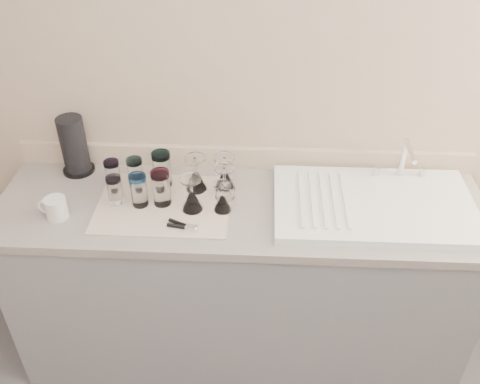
# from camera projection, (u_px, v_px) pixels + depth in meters

# --- Properties ---
(room_envelope) EXTENTS (3.54, 3.50, 2.52)m
(room_envelope) POSITION_uv_depth(u_px,v_px,m) (206.00, 333.00, 0.88)
(room_envelope) COLOR #515156
(room_envelope) RESTS_ON ground
(counter_unit) EXTENTS (2.06, 0.62, 0.90)m
(counter_unit) POSITION_uv_depth(u_px,v_px,m) (241.00, 280.00, 2.50)
(counter_unit) COLOR slate
(counter_unit) RESTS_ON ground
(sink_unit) EXTENTS (0.82, 0.50, 0.22)m
(sink_unit) POSITION_uv_depth(u_px,v_px,m) (374.00, 204.00, 2.21)
(sink_unit) COLOR white
(sink_unit) RESTS_ON counter_unit
(dish_towel) EXTENTS (0.55, 0.42, 0.01)m
(dish_towel) POSITION_uv_depth(u_px,v_px,m) (164.00, 204.00, 2.23)
(dish_towel) COLOR silver
(dish_towel) RESTS_ON counter_unit
(tumbler_teal) EXTENTS (0.07, 0.07, 0.13)m
(tumbler_teal) POSITION_uv_depth(u_px,v_px,m) (113.00, 174.00, 2.28)
(tumbler_teal) COLOR white
(tumbler_teal) RESTS_ON dish_towel
(tumbler_cyan) EXTENTS (0.07, 0.07, 0.14)m
(tumbler_cyan) POSITION_uv_depth(u_px,v_px,m) (136.00, 173.00, 2.29)
(tumbler_cyan) COLOR white
(tumbler_cyan) RESTS_ON dish_towel
(tumbler_purple) EXTENTS (0.08, 0.08, 0.16)m
(tumbler_purple) POSITION_uv_depth(u_px,v_px,m) (162.00, 169.00, 2.29)
(tumbler_purple) COLOR white
(tumbler_purple) RESTS_ON dish_towel
(tumbler_magenta) EXTENTS (0.06, 0.06, 0.13)m
(tumbler_magenta) POSITION_uv_depth(u_px,v_px,m) (115.00, 190.00, 2.20)
(tumbler_magenta) COLOR white
(tumbler_magenta) RESTS_ON dish_towel
(tumbler_blue) EXTENTS (0.07, 0.07, 0.14)m
(tumbler_blue) POSITION_uv_depth(u_px,v_px,m) (139.00, 190.00, 2.18)
(tumbler_blue) COLOR white
(tumbler_blue) RESTS_ON dish_towel
(tumbler_lavender) EXTENTS (0.08, 0.08, 0.15)m
(tumbler_lavender) POSITION_uv_depth(u_px,v_px,m) (161.00, 188.00, 2.19)
(tumbler_lavender) COLOR white
(tumbler_lavender) RESTS_ON dish_towel
(goblet_back_left) EXTENTS (0.09, 0.09, 0.16)m
(goblet_back_left) POSITION_uv_depth(u_px,v_px,m) (196.00, 178.00, 2.28)
(goblet_back_left) COLOR white
(goblet_back_left) RESTS_ON dish_towel
(goblet_back_right) EXTENTS (0.09, 0.09, 0.16)m
(goblet_back_right) POSITION_uv_depth(u_px,v_px,m) (225.00, 178.00, 2.28)
(goblet_back_right) COLOR white
(goblet_back_right) RESTS_ON dish_towel
(goblet_front_left) EXTENTS (0.09, 0.09, 0.15)m
(goblet_front_left) POSITION_uv_depth(u_px,v_px,m) (192.00, 199.00, 2.17)
(goblet_front_left) COLOR white
(goblet_front_left) RESTS_ON dish_towel
(goblet_front_right) EXTENTS (0.07, 0.07, 0.13)m
(goblet_front_right) POSITION_uv_depth(u_px,v_px,m) (223.00, 201.00, 2.17)
(goblet_front_right) COLOR white
(goblet_front_right) RESTS_ON dish_towel
(goblet_extra) EXTENTS (0.08, 0.08, 0.15)m
(goblet_extra) POSITION_uv_depth(u_px,v_px,m) (225.00, 187.00, 2.24)
(goblet_extra) COLOR white
(goblet_extra) RESTS_ON dish_towel
(can_opener) EXTENTS (0.13, 0.07, 0.02)m
(can_opener) POSITION_uv_depth(u_px,v_px,m) (183.00, 226.00, 2.10)
(can_opener) COLOR silver
(can_opener) RESTS_ON dish_towel
(white_mug) EXTENTS (0.13, 0.10, 0.09)m
(white_mug) POSITION_uv_depth(u_px,v_px,m) (55.00, 208.00, 2.14)
(white_mug) COLOR silver
(white_mug) RESTS_ON counter_unit
(paper_towel_roll) EXTENTS (0.14, 0.14, 0.27)m
(paper_towel_roll) POSITION_uv_depth(u_px,v_px,m) (74.00, 146.00, 2.36)
(paper_towel_roll) COLOR black
(paper_towel_roll) RESTS_ON counter_unit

